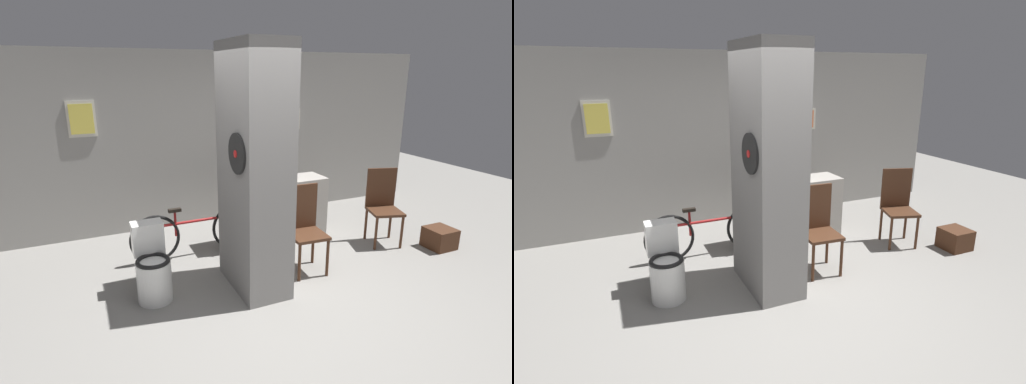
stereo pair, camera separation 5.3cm
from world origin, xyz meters
TOP-DOWN VIEW (x-y plane):
  - ground_plane at (0.00, 0.00)m, footprint 14.00×14.00m
  - wall_back at (-0.00, 2.63)m, footprint 8.00×0.09m
  - pillar_center at (-0.05, 0.46)m, footprint 0.53×0.92m
  - counter_shelf at (0.73, 1.49)m, footprint 1.47×0.44m
  - toilet at (-1.12, 0.64)m, footprint 0.36×0.52m
  - chair_near_pillar at (0.65, 0.56)m, footprint 0.44×0.44m
  - chair_by_doorway at (2.06, 0.82)m, footprint 0.52×0.52m
  - bicycle at (-0.42, 1.45)m, footprint 1.68×0.42m
  - bottle_tall at (0.80, 1.41)m, footprint 0.09×0.09m
  - floor_crate at (2.64, 0.32)m, footprint 0.35×0.35m

SIDE VIEW (x-z plane):
  - ground_plane at x=0.00m, z-range 0.00..0.00m
  - floor_crate at x=2.64m, z-range 0.00..0.28m
  - bicycle at x=-0.42m, z-range -0.01..0.66m
  - toilet at x=-1.12m, z-range -0.05..0.73m
  - counter_shelf at x=0.73m, z-range 0.00..0.87m
  - chair_near_pillar at x=0.65m, z-range 0.05..1.08m
  - chair_by_doorway at x=2.06m, z-range 0.05..1.08m
  - bottle_tall at x=0.80m, z-range 0.83..1.13m
  - pillar_center at x=-0.05m, z-range 0.00..2.60m
  - wall_back at x=0.00m, z-range 0.00..2.60m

